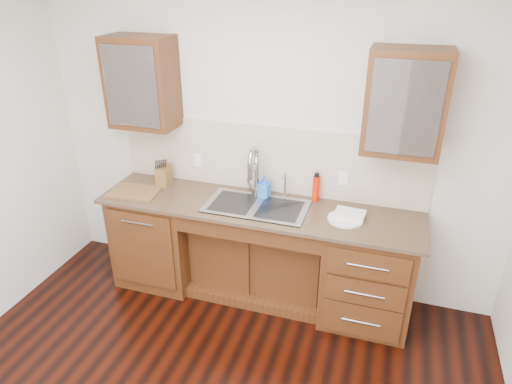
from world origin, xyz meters
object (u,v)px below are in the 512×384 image
(soap_bottle, at_px, (264,186))
(cutting_board, at_px, (134,192))
(water_bottle, at_px, (316,189))
(plate, at_px, (345,219))
(knife_block, at_px, (164,176))

(soap_bottle, distance_m, cutting_board, 1.14)
(water_bottle, relative_size, plate, 0.79)
(water_bottle, relative_size, cutting_board, 0.52)
(plate, bearing_deg, water_bottle, 137.82)
(plate, height_order, cutting_board, cutting_board)
(plate, xyz_separation_m, cutting_board, (-1.83, -0.07, 0.00))
(soap_bottle, xyz_separation_m, plate, (0.72, -0.19, -0.09))
(water_bottle, bearing_deg, knife_block, -175.38)
(soap_bottle, bearing_deg, knife_block, -168.22)
(water_bottle, xyz_separation_m, cutting_board, (-1.54, -0.33, -0.10))
(soap_bottle, height_order, plate, soap_bottle)
(cutting_board, bearing_deg, knife_block, 50.77)
(plate, height_order, knife_block, knife_block)
(knife_block, bearing_deg, water_bottle, 1.70)
(plate, distance_m, cutting_board, 1.83)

